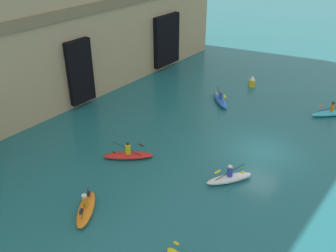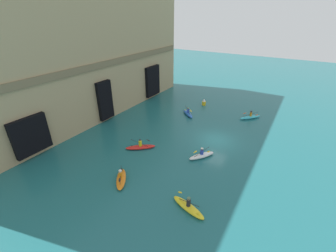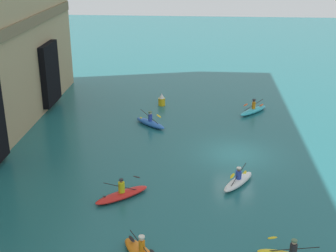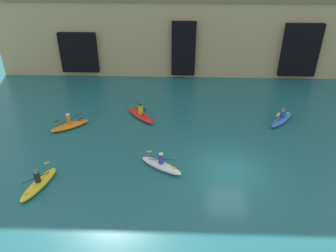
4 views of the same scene
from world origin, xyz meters
The scene contains 8 objects.
ground_plane centered at (0.00, 0.00, 0.00)m, with size 120.00×120.00×0.00m, color #1E6066.
cliff_bluff centered at (-2.48, 18.59, 7.52)m, with size 36.24×7.96×15.12m.
kayak_orange centered at (-11.06, 4.72, 0.22)m, with size 2.73×2.34×1.13m.
kayak_white centered at (-4.10, 0.11, 0.26)m, with size 2.78×2.16×1.11m.
kayak_red centered at (-6.01, 6.46, 0.22)m, with size 2.67×2.95×1.20m.
kayak_cyan centered at (8.09, -1.89, 0.23)m, with size 2.88×2.67×1.16m.
kayak_blue centered at (4.67, 6.10, 0.25)m, with size 2.48×2.67×1.13m.
marker_buoy centered at (9.40, 5.65, 0.48)m, with size 0.58×0.58×1.04m.
Camera 1 is at (-20.11, -8.01, 13.75)m, focal length 40.00 mm.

